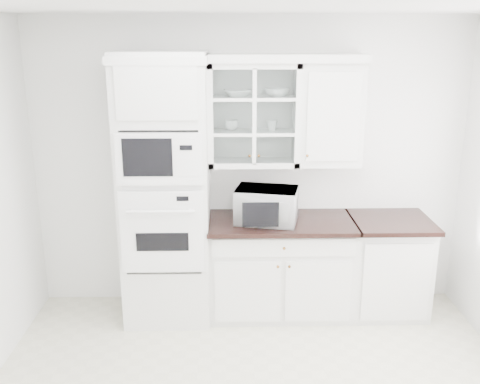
{
  "coord_description": "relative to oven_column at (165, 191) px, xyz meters",
  "views": [
    {
      "loc": [
        -0.19,
        -3.11,
        2.54
      ],
      "look_at": [
        -0.1,
        1.05,
        1.3
      ],
      "focal_mm": 40.0,
      "sensor_mm": 36.0,
      "label": 1
    }
  ],
  "objects": [
    {
      "name": "bowl_a",
      "position": [
        0.64,
        0.16,
        0.84
      ],
      "size": [
        0.28,
        0.28,
        0.06
      ],
      "primitive_type": "imported",
      "rotation": [
        0.0,
        0.0,
        0.18
      ],
      "color": "white",
      "rests_on": "upper_cabinet_glass"
    },
    {
      "name": "cup_b",
      "position": [
        0.94,
        0.16,
        0.56
      ],
      "size": [
        0.1,
        0.1,
        0.09
      ],
      "primitive_type": "imported",
      "rotation": [
        0.0,
        0.0,
        -0.02
      ],
      "color": "white",
      "rests_on": "upper_cabinet_glass"
    },
    {
      "name": "crown_molding",
      "position": [
        0.68,
        0.14,
        1.14
      ],
      "size": [
        2.14,
        0.38,
        0.07
      ],
      "primitive_type": "cube",
      "color": "white",
      "rests_on": "room_shell"
    },
    {
      "name": "extra_base_cabinet",
      "position": [
        2.03,
        0.03,
        -0.74
      ],
      "size": [
        0.72,
        0.67,
        0.92
      ],
      "color": "silver",
      "rests_on": "ground"
    },
    {
      "name": "countertop_microwave",
      "position": [
        0.9,
        -0.01,
        -0.13
      ],
      "size": [
        0.62,
        0.55,
        0.31
      ],
      "primitive_type": "imported",
      "rotation": [
        0.0,
        0.0,
        2.93
      ],
      "color": "white",
      "rests_on": "base_cabinet_run"
    },
    {
      "name": "cup_a",
      "position": [
        0.58,
        0.18,
        0.56
      ],
      "size": [
        0.13,
        0.13,
        0.09
      ],
      "primitive_type": "imported",
      "rotation": [
        0.0,
        0.0,
        0.12
      ],
      "color": "white",
      "rests_on": "upper_cabinet_glass"
    },
    {
      "name": "bowl_b",
      "position": [
        0.99,
        0.19,
        0.84
      ],
      "size": [
        0.27,
        0.27,
        0.07
      ],
      "primitive_type": "imported",
      "rotation": [
        0.0,
        0.0,
        0.28
      ],
      "color": "white",
      "rests_on": "upper_cabinet_glass"
    },
    {
      "name": "upper_cabinet_solid",
      "position": [
        1.46,
        0.17,
        0.65
      ],
      "size": [
        0.55,
        0.33,
        0.9
      ],
      "primitive_type": "cube",
      "color": "silver",
      "rests_on": "room_shell"
    },
    {
      "name": "room_shell",
      "position": [
        0.75,
        -0.99,
        0.58
      ],
      "size": [
        4.0,
        3.5,
        2.7
      ],
      "color": "white",
      "rests_on": "ground"
    },
    {
      "name": "upper_cabinet_glass",
      "position": [
        0.78,
        0.17,
        0.65
      ],
      "size": [
        0.8,
        0.33,
        0.9
      ],
      "color": "silver",
      "rests_on": "room_shell"
    },
    {
      "name": "oven_column",
      "position": [
        0.0,
        0.0,
        0.0
      ],
      "size": [
        0.76,
        0.68,
        2.4
      ],
      "color": "silver",
      "rests_on": "ground"
    },
    {
      "name": "base_cabinet_run",
      "position": [
        1.03,
        0.03,
        -0.74
      ],
      "size": [
        1.32,
        0.67,
        0.92
      ],
      "color": "silver",
      "rests_on": "ground"
    }
  ]
}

